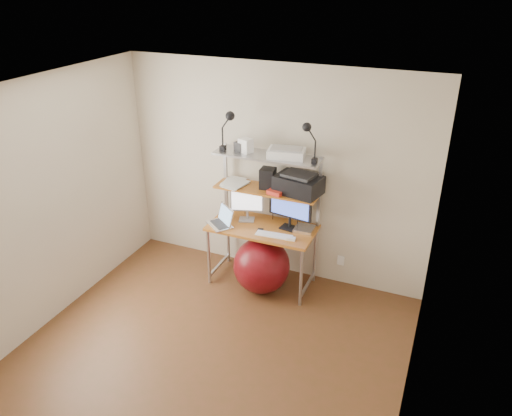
% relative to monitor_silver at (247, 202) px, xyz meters
% --- Properties ---
extents(room, '(3.60, 3.60, 3.60)m').
position_rel_monitor_silver_xyz_m(room, '(0.22, -1.54, 0.28)').
color(room, brown).
rests_on(room, ground).
extents(computer_desk, '(1.20, 0.60, 1.57)m').
position_rel_monitor_silver_xyz_m(computer_desk, '(0.22, -0.03, -0.01)').
color(computer_desk, '#C37025').
rests_on(computer_desk, ground).
extents(desktop, '(1.20, 0.60, 0.00)m').
position_rel_monitor_silver_xyz_m(desktop, '(0.22, -0.10, -0.23)').
color(desktop, '#C37025').
rests_on(desktop, computer_desk).
extents(mid_shelf, '(1.18, 0.34, 0.00)m').
position_rel_monitor_silver_xyz_m(mid_shelf, '(0.22, 0.03, 0.18)').
color(mid_shelf, '#C37025').
rests_on(mid_shelf, computer_desk).
extents(top_shelf, '(1.18, 0.34, 0.00)m').
position_rel_monitor_silver_xyz_m(top_shelf, '(0.22, 0.03, 0.58)').
color(top_shelf, '#ACACB1').
rests_on(top_shelf, computer_desk).
extents(floor, '(3.60, 3.60, 0.00)m').
position_rel_monitor_silver_xyz_m(floor, '(0.22, -1.54, -0.97)').
color(floor, brown).
rests_on(floor, ground).
extents(wall_outlet, '(0.08, 0.01, 0.12)m').
position_rel_monitor_silver_xyz_m(wall_outlet, '(1.07, 0.25, -0.67)').
color(wall_outlet, white).
rests_on(wall_outlet, room).
extents(monitor_silver, '(0.38, 0.18, 0.43)m').
position_rel_monitor_silver_xyz_m(monitor_silver, '(0.00, 0.00, 0.00)').
color(monitor_silver, '#A9A9AD').
rests_on(monitor_silver, desktop).
extents(monitor_black, '(0.51, 0.17, 0.51)m').
position_rel_monitor_silver_xyz_m(monitor_black, '(0.52, -0.00, 0.03)').
color(monitor_black, black).
rests_on(monitor_black, desktop).
extents(laptop, '(0.39, 0.38, 0.27)m').
position_rel_monitor_silver_xyz_m(laptop, '(-0.21, -0.22, -0.18)').
color(laptop, silver).
rests_on(laptop, desktop).
extents(keyboard, '(0.41, 0.14, 0.01)m').
position_rel_monitor_silver_xyz_m(keyboard, '(0.42, -0.24, -0.22)').
color(keyboard, white).
rests_on(keyboard, desktop).
extents(mouse, '(0.11, 0.07, 0.03)m').
position_rel_monitor_silver_xyz_m(mouse, '(0.62, -0.26, -0.21)').
color(mouse, white).
rests_on(mouse, desktop).
extents(mac_mini, '(0.21, 0.21, 0.04)m').
position_rel_monitor_silver_xyz_m(mac_mini, '(0.69, 0.00, -0.21)').
color(mac_mini, silver).
rests_on(mac_mini, desktop).
extents(phone, '(0.08, 0.13, 0.01)m').
position_rel_monitor_silver_xyz_m(phone, '(0.24, -0.21, -0.22)').
color(phone, black).
rests_on(phone, desktop).
extents(printer, '(0.54, 0.42, 0.23)m').
position_rel_monitor_silver_xyz_m(printer, '(0.58, 0.06, 0.29)').
color(printer, black).
rests_on(printer, mid_shelf).
extents(nas_cube, '(0.17, 0.17, 0.23)m').
position_rel_monitor_silver_xyz_m(nas_cube, '(0.22, 0.06, 0.30)').
color(nas_cube, black).
rests_on(nas_cube, mid_shelf).
extents(red_box, '(0.19, 0.15, 0.05)m').
position_rel_monitor_silver_xyz_m(red_box, '(0.36, -0.06, 0.21)').
color(red_box, red).
rests_on(red_box, mid_shelf).
extents(scanner, '(0.43, 0.32, 0.10)m').
position_rel_monitor_silver_xyz_m(scanner, '(0.44, 0.06, 0.63)').
color(scanner, white).
rests_on(scanner, top_shelf).
extents(box_white, '(0.16, 0.15, 0.16)m').
position_rel_monitor_silver_xyz_m(box_white, '(-0.02, 0.02, 0.66)').
color(box_white, white).
rests_on(box_white, top_shelf).
extents(box_grey, '(0.13, 0.13, 0.11)m').
position_rel_monitor_silver_xyz_m(box_grey, '(-0.09, 0.04, 0.64)').
color(box_grey, '#2F2E31').
rests_on(box_grey, top_shelf).
extents(clip_lamp_left, '(0.18, 0.10, 0.45)m').
position_rel_monitor_silver_xyz_m(clip_lamp_left, '(-0.20, -0.03, 0.91)').
color(clip_lamp_left, black).
rests_on(clip_lamp_left, top_shelf).
extents(clip_lamp_right, '(0.17, 0.09, 0.42)m').
position_rel_monitor_silver_xyz_m(clip_lamp_right, '(0.69, -0.01, 0.89)').
color(clip_lamp_right, black).
rests_on(clip_lamp_right, top_shelf).
extents(exercise_ball, '(0.64, 0.64, 0.64)m').
position_rel_monitor_silver_xyz_m(exercise_ball, '(0.28, -0.24, -0.65)').
color(exercise_ball, maroon).
rests_on(exercise_ball, floor).
extents(paper_stack, '(0.32, 0.39, 0.02)m').
position_rel_monitor_silver_xyz_m(paper_stack, '(-0.17, 0.03, 0.19)').
color(paper_stack, white).
rests_on(paper_stack, mid_shelf).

